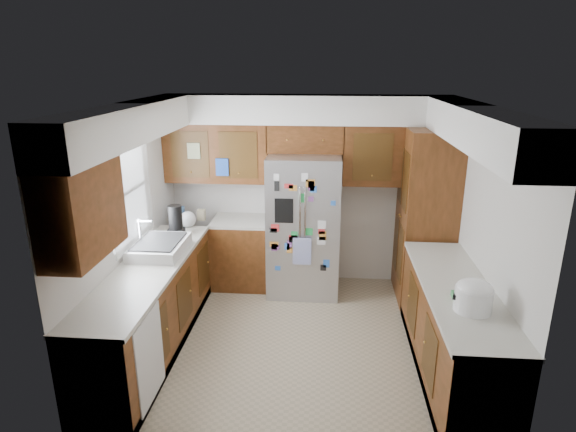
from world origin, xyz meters
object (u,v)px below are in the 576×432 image
object	(u,v)px
rice_cooker	(474,295)
paper_towel	(473,297)
fridge	(304,225)
pantry	(426,216)

from	to	relation	value
rice_cooker	paper_towel	xyz separation A→B (m)	(-0.01, -0.01, -0.01)
fridge	paper_towel	size ratio (longest dim) A/B	7.03
pantry	fridge	size ratio (longest dim) A/B	1.19
pantry	rice_cooker	bearing A→B (deg)	-90.01
pantry	fridge	xyz separation A→B (m)	(-1.50, 0.05, -0.17)
paper_towel	pantry	bearing A→B (deg)	89.71
pantry	fridge	world-z (taller)	pantry
pantry	rice_cooker	xyz separation A→B (m)	(-0.00, -2.08, -0.01)
fridge	paper_towel	distance (m)	2.62
fridge	paper_towel	bearing A→B (deg)	-55.22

